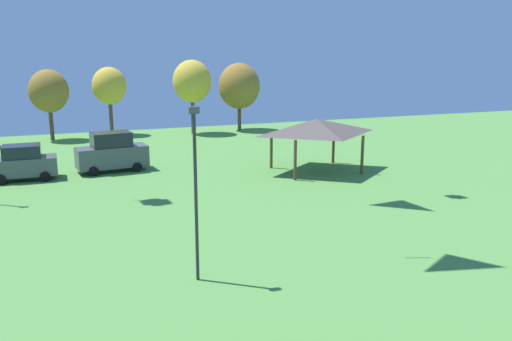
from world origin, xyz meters
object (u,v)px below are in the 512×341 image
(park_pavilion, at_px, (316,126))
(light_post_1, at_px, (196,185))
(treeline_tree_4, at_px, (109,86))
(treeline_tree_6, at_px, (239,86))
(treeline_tree_5, at_px, (192,82))
(parked_car_third_from_left, at_px, (23,163))
(parked_car_rightmost_in_row, at_px, (112,152))
(treeline_tree_3, at_px, (49,91))

(park_pavilion, height_order, light_post_1, light_post_1)
(treeline_tree_4, bearing_deg, treeline_tree_6, -6.15)
(park_pavilion, xyz_separation_m, treeline_tree_5, (-3.41, 19.67, 2.05))
(parked_car_third_from_left, height_order, light_post_1, light_post_1)
(treeline_tree_5, bearing_deg, parked_car_third_from_left, -134.77)
(treeline_tree_5, xyz_separation_m, treeline_tree_6, (5.11, 0.64, -0.60))
(treeline_tree_6, bearing_deg, parked_car_rightmost_in_row, -133.70)
(treeline_tree_3, relative_size, treeline_tree_5, 0.89)
(treeline_tree_6, bearing_deg, treeline_tree_4, 173.85)
(park_pavilion, bearing_deg, treeline_tree_4, 117.04)
(parked_car_rightmost_in_row, bearing_deg, treeline_tree_3, 96.98)
(park_pavilion, bearing_deg, treeline_tree_6, 85.23)
(treeline_tree_4, bearing_deg, parked_car_third_from_left, -113.47)
(parked_car_rightmost_in_row, bearing_deg, treeline_tree_5, 50.97)
(treeline_tree_4, relative_size, treeline_tree_6, 0.96)
(park_pavilion, relative_size, treeline_tree_5, 0.89)
(treeline_tree_6, bearing_deg, treeline_tree_5, -172.82)
(park_pavilion, bearing_deg, light_post_1, -130.17)
(parked_car_rightmost_in_row, bearing_deg, treeline_tree_4, 77.46)
(parked_car_third_from_left, bearing_deg, treeline_tree_5, 46.12)
(light_post_1, bearing_deg, treeline_tree_4, 88.02)
(treeline_tree_5, bearing_deg, treeline_tree_6, 7.18)
(treeline_tree_3, bearing_deg, treeline_tree_5, -3.29)
(light_post_1, bearing_deg, park_pavilion, 49.83)
(parked_car_third_from_left, relative_size, parked_car_rightmost_in_row, 0.85)
(parked_car_third_from_left, height_order, treeline_tree_3, treeline_tree_3)
(park_pavilion, distance_m, treeline_tree_3, 26.33)
(light_post_1, relative_size, treeline_tree_3, 0.97)
(treeline_tree_3, bearing_deg, treeline_tree_6, -0.35)
(park_pavilion, distance_m, treeline_tree_4, 24.40)
(treeline_tree_3, relative_size, treeline_tree_4, 0.98)
(parked_car_third_from_left, bearing_deg, light_post_1, -70.84)
(treeline_tree_3, bearing_deg, parked_car_rightmost_in_row, -77.03)
(park_pavilion, height_order, treeline_tree_3, treeline_tree_3)
(treeline_tree_3, bearing_deg, park_pavilion, -50.97)
(treeline_tree_3, height_order, treeline_tree_4, treeline_tree_4)
(parked_car_rightmost_in_row, relative_size, park_pavilion, 0.76)
(parked_car_rightmost_in_row, height_order, treeline_tree_6, treeline_tree_6)
(parked_car_rightmost_in_row, bearing_deg, light_post_1, -94.05)
(parked_car_rightmost_in_row, xyz_separation_m, treeline_tree_4, (1.92, 16.74, 3.43))
(parked_car_third_from_left, distance_m, park_pavilion, 19.20)
(park_pavilion, height_order, treeline_tree_4, treeline_tree_4)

